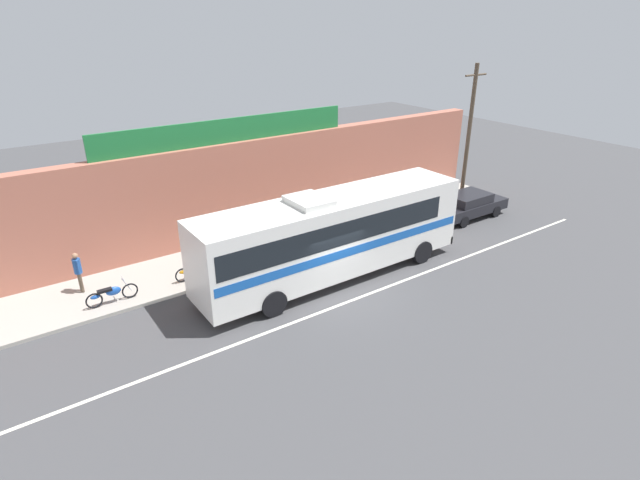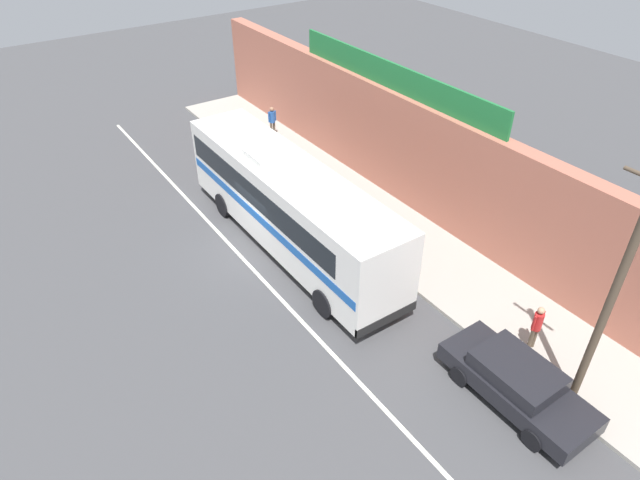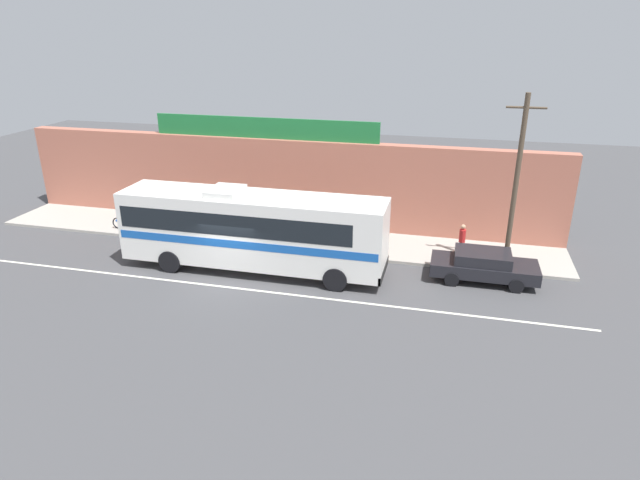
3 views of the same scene
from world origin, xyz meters
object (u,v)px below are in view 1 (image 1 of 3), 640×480
Objects in this scene: motorcycle_orange at (111,293)px; pedestrian_far_right at (430,191)px; intercity_bus at (332,233)px; parked_car at (468,205)px; utility_pole at (469,135)px; motorcycle_purple at (197,269)px; pedestrian_by_curb at (78,269)px.

pedestrian_far_right is (17.49, 0.39, 0.56)m from motorcycle_orange.
motorcycle_orange is (-8.23, 2.90, -1.50)m from intercity_bus.
parked_car is 2.23m from pedestrian_far_right.
pedestrian_far_right is (-0.95, 1.98, 0.39)m from parked_car.
motorcycle_purple is (-16.02, 0.30, -3.60)m from utility_pole.
pedestrian_by_curb reaches higher than parked_car.
intercity_bus is 2.63× the size of parked_car.
motorcycle_orange is 1.87m from pedestrian_by_curb.
utility_pole is at bearing -5.26° from pedestrian_by_curb.
pedestrian_by_curb reaches higher than motorcycle_purple.
parked_car is at bearing -64.28° from pedestrian_far_right.
intercity_bus reaches higher than parked_car.
motorcycle_orange is 1.15× the size of pedestrian_by_curb.
pedestrian_far_right is at bearing 162.08° from utility_pole.
pedestrian_by_curb is at bearing 176.16° from pedestrian_far_right.
pedestrian_by_curb is at bearing 170.52° from parked_car.
motorcycle_orange is (-19.46, 0.25, -3.60)m from utility_pole.
pedestrian_far_right is (-1.98, 0.64, -3.04)m from utility_pole.
intercity_bus is 8.85m from motorcycle_orange.
parked_car is at bearing 7.33° from intercity_bus.
motorcycle_orange is at bearing 179.28° from utility_pole.
motorcycle_orange is (-3.44, -0.05, 0.00)m from motorcycle_purple.
utility_pole is (1.02, 1.34, 3.43)m from parked_car.
motorcycle_purple is at bearing 0.90° from motorcycle_orange.
motorcycle_purple is at bearing -20.44° from pedestrian_by_curb.
utility_pole reaches higher than pedestrian_by_curb.
motorcycle_purple is at bearing 173.75° from parked_car.
intercity_bus is 6.21× the size of motorcycle_purple.
intercity_bus is at bearing -166.70° from utility_pole.
intercity_bus reaches higher than pedestrian_by_curb.
pedestrian_by_curb is (-20.22, 1.86, -3.05)m from utility_pole.
utility_pole is at bearing 52.72° from parked_car.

